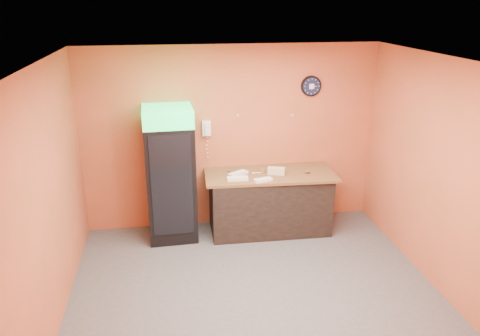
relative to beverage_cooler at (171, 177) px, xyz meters
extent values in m
plane|color=#47474C|center=(0.95, -1.61, -0.97)|extent=(4.50, 4.50, 0.00)
cube|color=#D65A3C|center=(0.95, 0.39, 0.43)|extent=(4.50, 0.02, 2.80)
cube|color=#D65A3C|center=(-1.30, -1.61, 0.43)|extent=(0.02, 4.00, 2.80)
cube|color=#D65A3C|center=(3.20, -1.61, 0.43)|extent=(0.02, 4.00, 2.80)
cube|color=white|center=(0.95, -1.61, 1.83)|extent=(4.50, 4.00, 0.02)
cube|color=black|center=(0.00, 0.04, -0.10)|extent=(0.72, 0.72, 1.74)
cube|color=#1BEB5E|center=(0.00, 0.04, 0.89)|extent=(0.72, 0.72, 0.25)
cube|color=black|center=(-0.01, -0.31, -0.03)|extent=(0.58, 0.04, 1.49)
cube|color=black|center=(1.48, 0.00, -0.52)|extent=(1.81, 0.83, 0.90)
cylinder|color=black|center=(2.17, 0.37, 1.19)|extent=(0.31, 0.05, 0.31)
cylinder|color=#0F1433|center=(2.17, 0.34, 1.19)|extent=(0.27, 0.01, 0.27)
cube|color=white|center=(2.17, 0.33, 1.19)|extent=(0.08, 0.00, 0.08)
cube|color=white|center=(0.57, 0.35, 0.61)|extent=(0.12, 0.07, 0.23)
cube|color=white|center=(0.57, 0.30, 0.61)|extent=(0.05, 0.04, 0.19)
cube|color=brown|center=(1.48, 0.00, -0.05)|extent=(1.99, 0.93, 0.04)
cube|color=beige|center=(1.56, -0.07, -0.01)|extent=(0.27, 0.17, 0.05)
cube|color=beige|center=(1.56, -0.07, 0.05)|extent=(0.27, 0.17, 0.05)
cube|color=white|center=(0.96, -0.20, -0.01)|extent=(0.31, 0.13, 0.04)
cube|color=white|center=(1.31, -0.30, -0.01)|extent=(0.28, 0.17, 0.04)
cube|color=white|center=(1.00, -0.01, -0.01)|extent=(0.32, 0.26, 0.04)
cylinder|color=silver|center=(1.37, 0.01, 0.00)|extent=(0.07, 0.07, 0.07)
camera|label=1|loc=(-0.01, -6.42, 2.44)|focal=35.00mm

